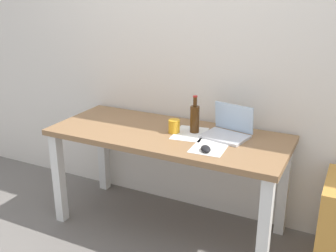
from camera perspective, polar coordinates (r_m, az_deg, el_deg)
name	(u,v)px	position (r m, az deg, el deg)	size (l,w,h in m)	color
ground_plane	(168,225)	(3.14, 0.00, -14.01)	(8.00, 8.00, 0.00)	slate
back_wall	(192,47)	(3.02, 3.50, 11.25)	(5.20, 0.08, 2.60)	silver
desk	(168,147)	(2.83, 0.00, -3.00)	(1.68, 0.70, 0.76)	olive
laptop_right	(228,130)	(2.74, 8.57, -0.60)	(0.33, 0.29, 0.21)	silver
beer_bottle	(195,118)	(2.77, 3.85, 1.11)	(0.06, 0.06, 0.27)	#47280F
computer_mouse	(206,149)	(2.49, 5.42, -3.27)	(0.06, 0.10, 0.03)	black
coffee_mug	(174,126)	(2.78, 0.88, -0.04)	(0.08, 0.08, 0.10)	gold
paper_sheet_near_back	(190,133)	(2.78, 3.14, -1.07)	(0.21, 0.30, 0.00)	white
paper_sheet_front_right	(210,146)	(2.57, 6.05, -2.93)	(0.21, 0.30, 0.00)	white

